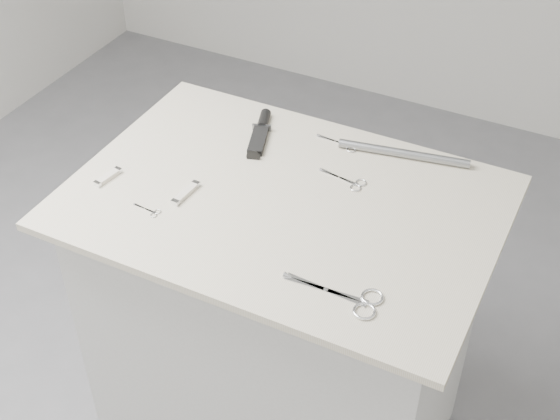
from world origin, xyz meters
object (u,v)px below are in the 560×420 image
at_px(tiny_scissors, 150,211).
at_px(sheathed_knife, 261,131).
at_px(pocket_knife_b, 108,177).
at_px(embroidery_scissors_b, 345,144).
at_px(plinth, 283,333).
at_px(pocket_knife_a, 186,193).
at_px(metal_rail, 404,153).
at_px(embroidery_scissors_a, 350,182).
at_px(large_shears, 353,299).

bearing_deg(tiny_scissors, sheathed_knife, 83.35).
xyz_separation_m(sheathed_knife, pocket_knife_b, (-0.24, -0.34, -0.00)).
distance_m(embroidery_scissors_b, sheathed_knife, 0.22).
height_order(plinth, tiny_scissors, tiny_scissors).
xyz_separation_m(embroidery_scissors_b, pocket_knife_a, (-0.26, -0.36, 0.00)).
distance_m(sheathed_knife, pocket_knife_b, 0.41).
bearing_deg(metal_rail, embroidery_scissors_b, -173.59).
relative_size(embroidery_scissors_b, pocket_knife_b, 1.44).
xyz_separation_m(embroidery_scissors_a, metal_rail, (0.08, 0.16, 0.01)).
bearing_deg(large_shears, tiny_scissors, 174.32).
bearing_deg(tiny_scissors, pocket_knife_b, 164.87).
bearing_deg(pocket_knife_b, embroidery_scissors_b, -40.20).
bearing_deg(metal_rail, sheathed_knife, -169.50).
height_order(large_shears, pocket_knife_b, pocket_knife_b).
height_order(embroidery_scissors_a, tiny_scissors, same).
bearing_deg(pocket_knife_a, sheathed_knife, -2.80).
height_order(tiny_scissors, metal_rail, metal_rail).
bearing_deg(metal_rail, pocket_knife_a, -137.36).
distance_m(embroidery_scissors_a, pocket_knife_a, 0.39).
height_order(large_shears, embroidery_scissors_b, large_shears).
distance_m(plinth, embroidery_scissors_a, 0.50).
xyz_separation_m(tiny_scissors, pocket_knife_b, (-0.16, 0.06, 0.00)).
xyz_separation_m(tiny_scissors, sheathed_knife, (0.08, 0.39, 0.01)).
relative_size(large_shears, pocket_knife_a, 2.19).
relative_size(pocket_knife_a, metal_rail, 0.29).
xyz_separation_m(embroidery_scissors_a, tiny_scissors, (-0.37, -0.31, -0.00)).
bearing_deg(plinth, pocket_knife_a, -157.36).
bearing_deg(embroidery_scissors_a, sheathed_knife, 172.07).
bearing_deg(sheathed_knife, pocket_knife_a, 154.32).
distance_m(tiny_scissors, pocket_knife_b, 0.17).
xyz_separation_m(sheathed_knife, metal_rail, (0.37, 0.07, 0.00)).
bearing_deg(large_shears, sheathed_knife, 134.69).
height_order(pocket_knife_a, metal_rail, metal_rail).
distance_m(plinth, sheathed_knife, 0.55).
bearing_deg(metal_rail, large_shears, -81.50).
bearing_deg(plinth, embroidery_scissors_b, 80.83).
relative_size(tiny_scissors, pocket_knife_a, 0.76).
height_order(sheathed_knife, pocket_knife_a, sheathed_knife).
height_order(plinth, sheathed_knife, sheathed_knife).
xyz_separation_m(sheathed_knife, pocket_knife_a, (-0.04, -0.31, -0.00)).
relative_size(large_shears, embroidery_scissors_a, 1.69).
height_order(plinth, pocket_knife_a, pocket_knife_a).
relative_size(embroidery_scissors_a, pocket_knife_b, 1.52).
bearing_deg(tiny_scissors, large_shears, -0.54).
bearing_deg(large_shears, pocket_knife_b, 170.79).
distance_m(sheathed_knife, pocket_knife_a, 0.31).
bearing_deg(pocket_knife_b, plinth, -64.38).
distance_m(tiny_scissors, pocket_knife_a, 0.10).
xyz_separation_m(plinth, sheathed_knife, (-0.17, 0.22, 0.48)).
relative_size(large_shears, sheathed_knife, 1.10).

